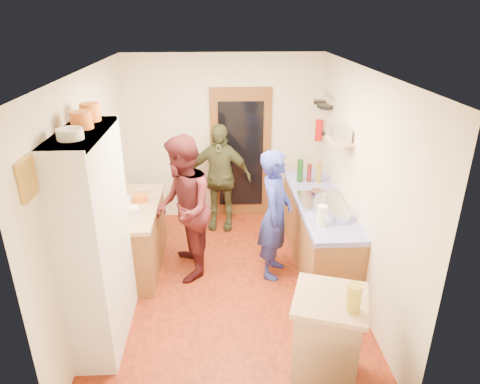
{
  "coord_description": "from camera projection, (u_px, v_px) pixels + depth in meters",
  "views": [
    {
      "loc": [
        -0.1,
        -4.48,
        3.17
      ],
      "look_at": [
        0.14,
        0.15,
        1.18
      ],
      "focal_mm": 32.0,
      "sensor_mm": 36.0,
      "label": 1
    }
  ],
  "objects": [
    {
      "name": "floor",
      "position": [
        229.0,
        284.0,
        5.37
      ],
      "size": [
        3.0,
        4.0,
        0.02
      ],
      "primitive_type": "cube",
      "color": "maroon",
      "rests_on": "ground"
    },
    {
      "name": "ceiling",
      "position": [
        227.0,
        69.0,
        4.34
      ],
      "size": [
        3.0,
        4.0,
        0.02
      ],
      "primitive_type": "cube",
      "color": "silver",
      "rests_on": "ground"
    },
    {
      "name": "wall_back",
      "position": [
        225.0,
        139.0,
        6.7
      ],
      "size": [
        3.0,
        0.02,
        2.6
      ],
      "primitive_type": "cube",
      "color": "beige",
      "rests_on": "ground"
    },
    {
      "name": "wall_front",
      "position": [
        236.0,
        298.0,
        3.01
      ],
      "size": [
        3.0,
        0.02,
        2.6
      ],
      "primitive_type": "cube",
      "color": "beige",
      "rests_on": "ground"
    },
    {
      "name": "wall_left",
      "position": [
        94.0,
        191.0,
        4.78
      ],
      "size": [
        0.02,
        4.0,
        2.6
      ],
      "primitive_type": "cube",
      "color": "beige",
      "rests_on": "ground"
    },
    {
      "name": "wall_right",
      "position": [
        359.0,
        185.0,
        4.93
      ],
      "size": [
        0.02,
        4.0,
        2.6
      ],
      "primitive_type": "cube",
      "color": "beige",
      "rests_on": "ground"
    },
    {
      "name": "door_frame",
      "position": [
        241.0,
        154.0,
        6.78
      ],
      "size": [
        0.95,
        0.06,
        2.1
      ],
      "primitive_type": "cube",
      "color": "brown",
      "rests_on": "ground"
    },
    {
      "name": "door_glass",
      "position": [
        241.0,
        155.0,
        6.74
      ],
      "size": [
        0.7,
        0.02,
        1.7
      ],
      "primitive_type": "cube",
      "color": "black",
      "rests_on": "door_frame"
    },
    {
      "name": "hutch_body",
      "position": [
        97.0,
        242.0,
        4.14
      ],
      "size": [
        0.4,
        1.2,
        2.2
      ],
      "primitive_type": "cube",
      "color": "silver",
      "rests_on": "ground"
    },
    {
      "name": "hutch_top_shelf",
      "position": [
        80.0,
        133.0,
        3.71
      ],
      "size": [
        0.4,
        1.14,
        0.04
      ],
      "primitive_type": "cube",
      "color": "silver",
      "rests_on": "hutch_body"
    },
    {
      "name": "plate_stack",
      "position": [
        70.0,
        134.0,
        3.45
      ],
      "size": [
        0.21,
        0.21,
        0.09
      ],
      "primitive_type": "cylinder",
      "color": "white",
      "rests_on": "hutch_top_shelf"
    },
    {
      "name": "orange_pot_a",
      "position": [
        82.0,
        120.0,
        3.75
      ],
      "size": [
        0.19,
        0.19,
        0.15
      ],
      "primitive_type": "cylinder",
      "color": "orange",
      "rests_on": "hutch_top_shelf"
    },
    {
      "name": "orange_pot_b",
      "position": [
        90.0,
        112.0,
        4.01
      ],
      "size": [
        0.19,
        0.19,
        0.17
      ],
      "primitive_type": "cylinder",
      "color": "orange",
      "rests_on": "hutch_top_shelf"
    },
    {
      "name": "left_counter_base",
      "position": [
        136.0,
        239.0,
        5.56
      ],
      "size": [
        0.6,
        1.4,
        0.85
      ],
      "primitive_type": "cube",
      "color": "brown",
      "rests_on": "ground"
    },
    {
      "name": "left_counter_top",
      "position": [
        132.0,
        207.0,
        5.38
      ],
      "size": [
        0.64,
        1.44,
        0.05
      ],
      "primitive_type": "cube",
      "color": "tan",
      "rests_on": "left_counter_base"
    },
    {
      "name": "toaster",
      "position": [
        129.0,
        215.0,
        4.93
      ],
      "size": [
        0.26,
        0.21,
        0.18
      ],
      "primitive_type": "cube",
      "rotation": [
        0.0,
        0.0,
        0.23
      ],
      "color": "white",
      "rests_on": "left_counter_top"
    },
    {
      "name": "kettle",
      "position": [
        124.0,
        206.0,
        5.12
      ],
      "size": [
        0.21,
        0.21,
        0.2
      ],
      "primitive_type": "cylinder",
      "rotation": [
        0.0,
        0.0,
        -0.25
      ],
      "color": "white",
      "rests_on": "left_counter_top"
    },
    {
      "name": "orange_bowl",
      "position": [
        140.0,
        198.0,
        5.48
      ],
      "size": [
        0.19,
        0.19,
        0.08
      ],
      "primitive_type": "cylinder",
      "rotation": [
        0.0,
        0.0,
        -0.02
      ],
      "color": "orange",
      "rests_on": "left_counter_top"
    },
    {
      "name": "chopping_board",
      "position": [
        140.0,
        189.0,
        5.84
      ],
      "size": [
        0.31,
        0.23,
        0.02
      ],
      "primitive_type": "cube",
      "rotation": [
        0.0,
        0.0,
        0.03
      ],
      "color": "tan",
      "rests_on": "left_counter_top"
    },
    {
      "name": "right_counter_base",
      "position": [
        317.0,
        232.0,
        5.72
      ],
      "size": [
        0.6,
        2.2,
        0.84
      ],
      "primitive_type": "cube",
      "color": "brown",
      "rests_on": "ground"
    },
    {
      "name": "right_counter_top",
      "position": [
        320.0,
        202.0,
        5.54
      ],
      "size": [
        0.62,
        2.22,
        0.06
      ],
      "primitive_type": "cube",
      "color": "#221EB5",
      "rests_on": "right_counter_base"
    },
    {
      "name": "hob",
      "position": [
        321.0,
        201.0,
        5.46
      ],
      "size": [
        0.55,
        0.58,
        0.04
      ],
      "primitive_type": "cube",
      "color": "silver",
      "rests_on": "right_counter_top"
    },
    {
      "name": "pot_on_hob",
      "position": [
        318.0,
        195.0,
        5.4
      ],
      "size": [
        0.2,
        0.2,
        0.13
      ],
      "primitive_type": "cylinder",
      "color": "silver",
      "rests_on": "hob"
    },
    {
      "name": "bottle_a",
      "position": [
        300.0,
        171.0,
        6.06
      ],
      "size": [
        0.1,
        0.1,
        0.33
      ],
      "primitive_type": "cylinder",
      "rotation": [
        0.0,
        0.0,
        0.25
      ],
      "color": "#143F14",
      "rests_on": "right_counter_top"
    },
    {
      "name": "bottle_b",
      "position": [
        309.0,
        173.0,
        6.06
      ],
      "size": [
        0.08,
        0.08,
        0.26
      ],
      "primitive_type": "cylinder",
      "rotation": [
        0.0,
        0.0,
        0.26
      ],
      "color": "#591419",
      "rests_on": "right_counter_top"
    },
    {
      "name": "bottle_c",
      "position": [
        319.0,
        173.0,
        6.04
      ],
      "size": [
        0.07,
        0.07,
        0.28
      ],
      "primitive_type": "cylinder",
      "rotation": [
        0.0,
        0.0,
        0.01
      ],
      "color": "olive",
      "rests_on": "right_counter_top"
    },
    {
      "name": "paper_towel",
      "position": [
        322.0,
        216.0,
        4.83
      ],
      "size": [
        0.12,
        0.12,
        0.24
      ],
      "primitive_type": "cylinder",
      "rotation": [
        0.0,
        0.0,
        -0.04
      ],
      "color": "white",
      "rests_on": "right_counter_top"
    },
    {
      "name": "mixing_bowl",
      "position": [
        340.0,
        216.0,
        4.99
      ],
      "size": [
        0.31,
        0.31,
        0.1
      ],
      "primitive_type": "cylinder",
      "rotation": [
        0.0,
        0.0,
        -0.21
      ],
      "color": "silver",
      "rests_on": "right_counter_top"
    },
    {
      "name": "island_base",
      "position": [
        326.0,
        341.0,
        3.83
      ],
      "size": [
        0.69,
        0.69,
        0.86
      ],
      "primitive_type": "cube",
      "rotation": [
        0.0,
        0.0,
        -0.32
      ],
      "color": "tan",
      "rests_on": "ground"
    },
    {
      "name": "island_top",
      "position": [
        331.0,
        300.0,
        3.65
      ],
      "size": [
        0.78,
        0.78,
        0.05
      ],
      "primitive_type": "cube",
      "rotation": [
        0.0,
        0.0,
        -0.32
      ],
      "color": "tan",
      "rests_on": "island_base"
    },
    {
      "name": "cutting_board",
      "position": [
        325.0,
        295.0,
        3.7
      ],
      "size": [
        0.42,
        0.37,
        0.02
      ],
      "primitive_type": "cube",
      "rotation": [
        0.0,
        0.0,
        -0.32
      ],
      "color": "white",
      "rests_on": "island_top"
    },
    {
      "name": "oil_jar",
      "position": [
        354.0,
        298.0,
        3.44
      ],
      "size": [
        0.15,
        0.15,
        0.24
      ],
      "primitive_type": "cylinder",
      "rotation": [
        0.0,
        0.0,
        -0.32
      ],
      "color": "#AD9E2D",
      "rests_on": "island_top"
    },
    {
      "name": "pan_rail",
      "position": [
        328.0,
        95.0,
        6.03
      ],
      "size": [
        0.02,
        0.65,
        0.02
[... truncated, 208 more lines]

